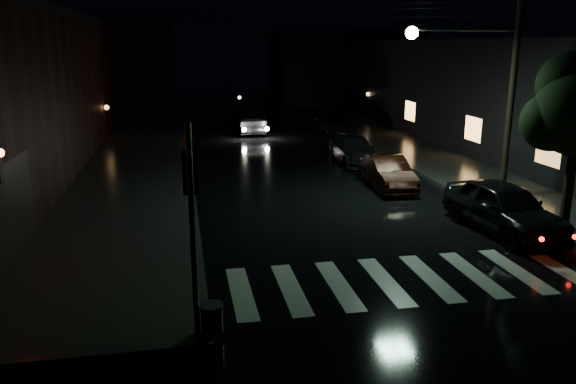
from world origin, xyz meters
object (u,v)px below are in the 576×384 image
parked_car_c (354,150)px  parked_car_a (504,207)px  parked_car_b (388,172)px  parked_car_d (326,118)px  oncoming_car (247,121)px

parked_car_c → parked_car_a: bearing=-82.4°
parked_car_a → parked_car_b: (-1.57, 5.95, -0.14)m
parked_car_c → parked_car_d: bearing=82.3°
parked_car_c → oncoming_car: oncoming_car is taller
oncoming_car → parked_car_b: bearing=99.8°
parked_car_a → parked_car_b: parked_car_a is taller
oncoming_car → parked_car_a: bearing=100.1°
oncoming_car → parked_car_d: bearing=-171.9°
parked_car_a → parked_car_c: size_ratio=1.03×
parked_car_b → parked_car_d: size_ratio=0.77×
parked_car_a → oncoming_car: parked_car_a is taller
parked_car_a → parked_car_c: bearing=91.9°
parked_car_d → oncoming_car: 5.81m
parked_car_a → parked_car_c: parked_car_a is taller
parked_car_a → parked_car_b: 6.15m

